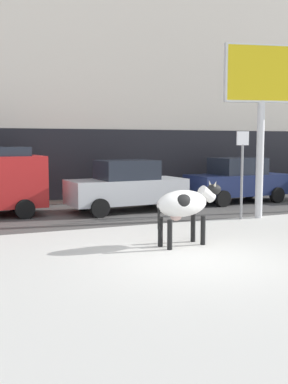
# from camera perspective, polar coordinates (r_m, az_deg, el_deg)

# --- Properties ---
(ground_plane) EXTENTS (120.00, 120.00, 0.00)m
(ground_plane) POSITION_cam_1_polar(r_m,az_deg,el_deg) (9.74, 6.57, -8.47)
(ground_plane) COLOR silver
(road_strip) EXTENTS (60.00, 5.60, 0.01)m
(road_strip) POSITION_cam_1_polar(r_m,az_deg,el_deg) (16.14, -5.54, -2.56)
(road_strip) COLOR #514F4C
(road_strip) RESTS_ON ground
(building_facade) EXTENTS (44.00, 6.10, 13.00)m
(building_facade) POSITION_cam_1_polar(r_m,az_deg,el_deg) (21.76, -10.16, 16.78)
(building_facade) COLOR beige
(building_facade) RESTS_ON ground
(cow_holstein) EXTENTS (1.93, 0.82, 1.54)m
(cow_holstein) POSITION_cam_1_polar(r_m,az_deg,el_deg) (10.87, 5.09, -1.55)
(cow_holstein) COLOR silver
(cow_holstein) RESTS_ON ground
(billboard) EXTENTS (2.51, 0.72, 5.56)m
(billboard) POSITION_cam_1_polar(r_m,az_deg,el_deg) (15.35, 14.61, 12.95)
(billboard) COLOR silver
(billboard) RESTS_ON ground
(car_silver_sedan) EXTENTS (4.32, 2.23, 1.84)m
(car_silver_sedan) POSITION_cam_1_polar(r_m,az_deg,el_deg) (16.24, -2.19, 0.73)
(car_silver_sedan) COLOR #B7BABF
(car_silver_sedan) RESTS_ON ground
(car_navy_sedan) EXTENTS (4.32, 2.23, 1.84)m
(car_navy_sedan) POSITION_cam_1_polar(r_m,az_deg,el_deg) (19.14, 11.62, 1.44)
(car_navy_sedan) COLOR #19234C
(car_navy_sedan) RESTS_ON ground
(pedestrian_by_cars) EXTENTS (0.36, 0.24, 1.73)m
(pedestrian_by_cars) POSITION_cam_1_polar(r_m,az_deg,el_deg) (20.83, 5.24, 1.85)
(pedestrian_by_cars) COLOR #282833
(pedestrian_by_cars) RESTS_ON ground
(street_sign) EXTENTS (0.44, 0.08, 2.82)m
(street_sign) POSITION_cam_1_polar(r_m,az_deg,el_deg) (14.83, 12.21, 3.02)
(street_sign) COLOR gray
(street_sign) RESTS_ON ground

